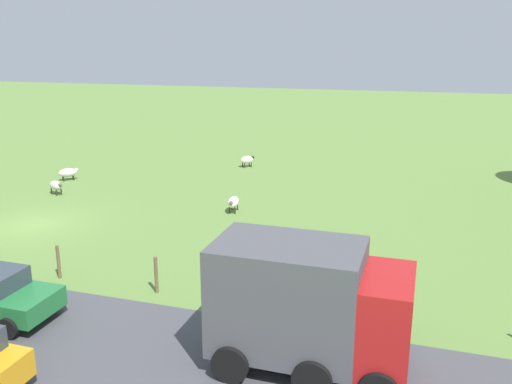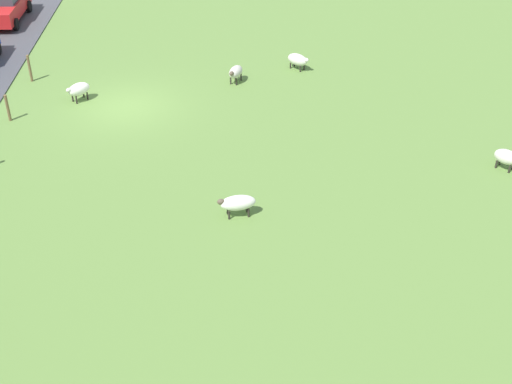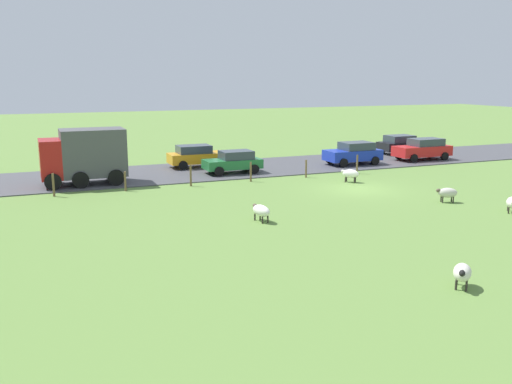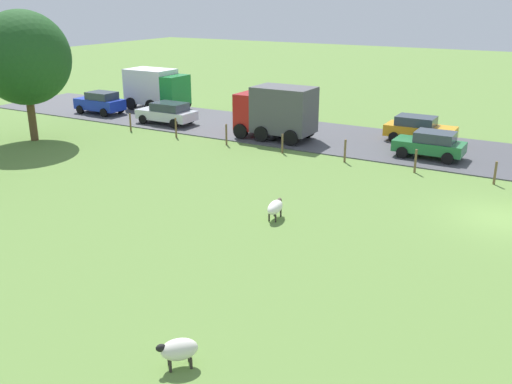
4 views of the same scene
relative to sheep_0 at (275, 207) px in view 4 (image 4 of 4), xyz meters
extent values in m
plane|color=olive|center=(4.63, -8.14, -0.51)|extent=(160.00, 160.00, 0.00)
ellipsoid|color=white|center=(-0.02, 0.00, 0.00)|extent=(1.25, 0.70, 0.52)
ellipsoid|color=brown|center=(0.54, 0.09, 0.12)|extent=(0.29, 0.22, 0.20)
cylinder|color=#2D2823|center=(0.28, 0.19, -0.35)|extent=(0.07, 0.07, 0.32)
cylinder|color=#2D2823|center=(0.33, -0.09, -0.35)|extent=(0.07, 0.07, 0.32)
cylinder|color=#2D2823|center=(-0.36, 0.09, -0.35)|extent=(0.07, 0.07, 0.32)
cylinder|color=#2D2823|center=(-0.32, -0.19, -0.35)|extent=(0.07, 0.07, 0.32)
ellipsoid|color=silver|center=(-9.88, -2.60, -0.01)|extent=(1.04, 1.03, 0.54)
ellipsoid|color=black|center=(-10.20, -2.30, 0.11)|extent=(0.31, 0.31, 0.20)
cylinder|color=#2D2823|center=(-10.17, -2.53, -0.36)|extent=(0.07, 0.07, 0.30)
cylinder|color=#2D2823|center=(-9.96, -2.32, -0.36)|extent=(0.07, 0.07, 0.30)
cylinder|color=#2D2823|center=(-9.80, -2.89, -0.36)|extent=(0.07, 0.07, 0.30)
cylinder|color=#2D2823|center=(-9.59, -2.67, -0.36)|extent=(0.07, 0.07, 0.30)
cylinder|color=brown|center=(4.26, 19.70, 0.99)|extent=(0.48, 0.48, 3.00)
ellipsoid|color=#1E4C1E|center=(4.26, 19.70, 4.63)|extent=(5.60, 5.60, 5.72)
cylinder|color=brown|center=(9.34, -7.14, 0.07)|extent=(0.12, 0.12, 1.15)
cylinder|color=brown|center=(9.34, -3.25, 0.11)|extent=(0.12, 0.12, 1.24)
cylinder|color=brown|center=(9.34, 0.63, 0.13)|extent=(0.12, 0.12, 1.29)
cylinder|color=brown|center=(9.34, 4.51, 0.06)|extent=(0.12, 0.12, 1.14)
cylinder|color=brown|center=(9.34, 8.40, 0.14)|extent=(0.12, 0.12, 1.30)
cylinder|color=brown|center=(9.34, 12.28, 0.13)|extent=(0.12, 0.12, 1.29)
cylinder|color=brown|center=(9.34, 16.16, 0.09)|extent=(0.12, 0.12, 1.20)
cube|color=#197F33|center=(16.20, 17.53, 1.18)|extent=(2.47, 1.20, 2.30)
cube|color=silver|center=(16.20, 19.99, 1.36)|extent=(2.47, 3.73, 2.67)
cylinder|color=black|center=(17.43, 17.53, 0.03)|extent=(0.30, 0.96, 0.96)
cylinder|color=black|center=(14.96, 17.53, 0.03)|extent=(0.30, 0.96, 0.96)
cylinder|color=black|center=(17.43, 19.06, 0.03)|extent=(0.30, 0.96, 0.96)
cylinder|color=black|center=(14.96, 19.06, 0.03)|extent=(0.30, 0.96, 0.96)
cylinder|color=black|center=(17.43, 21.11, 0.03)|extent=(0.30, 0.96, 0.96)
cylinder|color=black|center=(14.96, 21.11, 0.03)|extent=(0.30, 0.96, 0.96)
cube|color=#B21919|center=(12.16, 8.35, 1.18)|extent=(2.40, 1.20, 2.30)
cube|color=#4C4C51|center=(12.16, 5.89, 1.45)|extent=(2.40, 3.72, 2.84)
cylinder|color=black|center=(10.96, 8.35, 0.03)|extent=(0.30, 0.96, 0.96)
cylinder|color=black|center=(13.36, 8.35, 0.03)|extent=(0.30, 0.96, 0.96)
cylinder|color=black|center=(10.96, 6.82, 0.03)|extent=(0.30, 0.96, 0.96)
cylinder|color=black|center=(13.36, 6.82, 0.03)|extent=(0.30, 0.96, 0.96)
cylinder|color=black|center=(10.96, 4.78, 0.03)|extent=(0.30, 0.96, 0.96)
cylinder|color=black|center=(13.36, 4.78, 0.03)|extent=(0.30, 0.96, 0.96)
cube|color=#237238|center=(12.47, -3.17, 0.18)|extent=(1.79, 3.83, 0.62)
cube|color=#333D47|center=(12.47, -3.46, 0.77)|extent=(1.57, 2.11, 0.56)
cylinder|color=black|center=(11.57, -1.92, -0.13)|extent=(0.22, 0.64, 0.64)
cylinder|color=black|center=(13.36, -1.92, -0.13)|extent=(0.22, 0.64, 0.64)
cylinder|color=black|center=(11.57, -4.41, -0.13)|extent=(0.22, 0.64, 0.64)
cylinder|color=black|center=(13.36, -4.41, -0.13)|extent=(0.22, 0.64, 0.64)
cube|color=#1933B2|center=(12.57, 22.16, 0.27)|extent=(1.78, 3.86, 0.80)
cube|color=#333D47|center=(12.57, 21.87, 0.95)|extent=(1.57, 2.12, 0.56)
cylinder|color=black|center=(11.68, 23.41, -0.13)|extent=(0.22, 0.64, 0.64)
cylinder|color=black|center=(13.46, 23.41, -0.13)|extent=(0.22, 0.64, 0.64)
cylinder|color=black|center=(11.68, 20.90, -0.13)|extent=(0.22, 0.64, 0.64)
cylinder|color=black|center=(13.46, 20.90, -0.13)|extent=(0.22, 0.64, 0.64)
cube|color=silver|center=(12.16, 15.30, 0.19)|extent=(1.86, 4.27, 0.65)
cube|color=#333D47|center=(12.16, 14.98, 0.79)|extent=(1.64, 2.35, 0.56)
cylinder|color=black|center=(11.23, 16.69, -0.13)|extent=(0.22, 0.64, 0.64)
cylinder|color=black|center=(13.09, 16.69, -0.13)|extent=(0.22, 0.64, 0.64)
cylinder|color=black|center=(11.23, 13.91, -0.13)|extent=(0.22, 0.64, 0.64)
cylinder|color=black|center=(13.09, 13.91, -0.13)|extent=(0.22, 0.64, 0.64)
cube|color=orange|center=(15.86, -1.80, 0.22)|extent=(1.83, 4.24, 0.70)
cube|color=#333D47|center=(15.86, -1.48, 0.85)|extent=(1.61, 2.33, 0.56)
cylinder|color=black|center=(16.78, -3.18, -0.13)|extent=(0.22, 0.64, 0.64)
cylinder|color=black|center=(14.95, -3.18, -0.13)|extent=(0.22, 0.64, 0.64)
cylinder|color=black|center=(16.78, -0.42, -0.13)|extent=(0.22, 0.64, 0.64)
cylinder|color=black|center=(14.95, -0.42, -0.13)|extent=(0.22, 0.64, 0.64)
camera|label=1|loc=(24.36, 8.93, 7.65)|focal=38.07mm
camera|label=2|loc=(0.09, 18.74, 12.93)|focal=48.50mm
camera|label=3|loc=(-22.68, 9.62, 5.95)|focal=39.31mm
camera|label=4|loc=(-19.19, -10.14, 8.20)|focal=39.66mm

